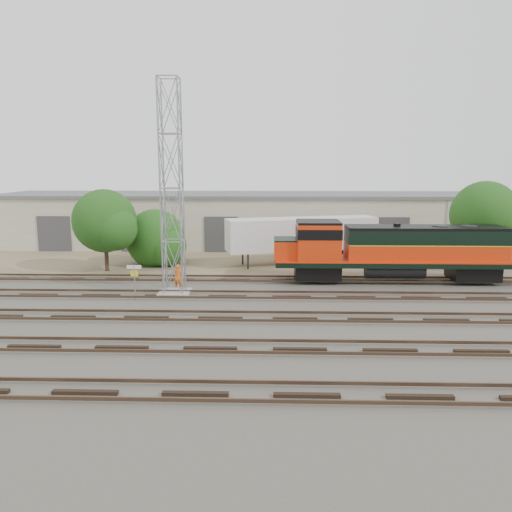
{
  "coord_description": "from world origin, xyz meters",
  "views": [
    {
      "loc": [
        -1.32,
        -28.64,
        8.15
      ],
      "look_at": [
        -2.3,
        4.0,
        2.2
      ],
      "focal_mm": 35.0,
      "sensor_mm": 36.0,
      "label": 1
    }
  ],
  "objects_px": {
    "locomotive": "(391,250)",
    "signal_tower": "(172,192)",
    "worker": "(178,277)",
    "semi_trailer": "(305,235)"
  },
  "relations": [
    {
      "from": "semi_trailer",
      "to": "worker",
      "type": "bearing_deg",
      "value": -151.58
    },
    {
      "from": "locomotive",
      "to": "worker",
      "type": "relative_size",
      "value": 10.15
    },
    {
      "from": "locomotive",
      "to": "signal_tower",
      "type": "distance_m",
      "value": 15.64
    },
    {
      "from": "signal_tower",
      "to": "locomotive",
      "type": "bearing_deg",
      "value": 14.51
    },
    {
      "from": "worker",
      "to": "semi_trailer",
      "type": "distance_m",
      "value": 12.78
    },
    {
      "from": "worker",
      "to": "semi_trailer",
      "type": "xyz_separation_m",
      "value": [
        9.06,
        8.87,
        1.6
      ]
    },
    {
      "from": "signal_tower",
      "to": "semi_trailer",
      "type": "xyz_separation_m",
      "value": [
        9.02,
        10.31,
        -4.07
      ]
    },
    {
      "from": "worker",
      "to": "locomotive",
      "type": "bearing_deg",
      "value": -173.6
    },
    {
      "from": "locomotive",
      "to": "semi_trailer",
      "type": "height_order",
      "value": "locomotive"
    },
    {
      "from": "locomotive",
      "to": "worker",
      "type": "distance_m",
      "value": 14.9
    }
  ]
}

